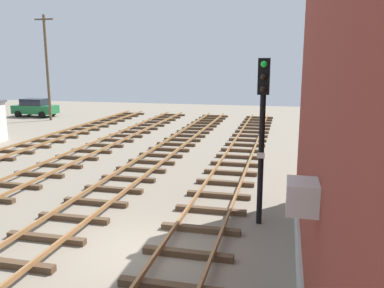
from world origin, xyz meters
TOP-DOWN VIEW (x-y plane):
  - ground_plane at (0.00, 0.00)m, footprint 80.00×80.00m
  - track_near_building at (1.28, -0.00)m, footprint 2.50×58.64m
  - track_centre at (-3.01, -0.00)m, footprint 2.50×58.64m
  - signal_mast at (2.99, 2.79)m, footprint 0.36×0.40m
  - parked_car_green at (-20.24, 24.72)m, footprint 4.20×2.04m
  - utility_pole_far at (-17.37, 22.81)m, footprint 1.80×0.24m

SIDE VIEW (x-z plane):
  - ground_plane at x=0.00m, z-range 0.00..0.00m
  - track_centre at x=-3.01m, z-range -0.03..0.29m
  - track_near_building at x=1.28m, z-range -0.03..0.29m
  - parked_car_green at x=-20.24m, z-range 0.02..1.78m
  - signal_mast at x=2.99m, z-range 0.68..5.98m
  - utility_pole_far at x=-17.37m, z-range 0.20..9.53m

